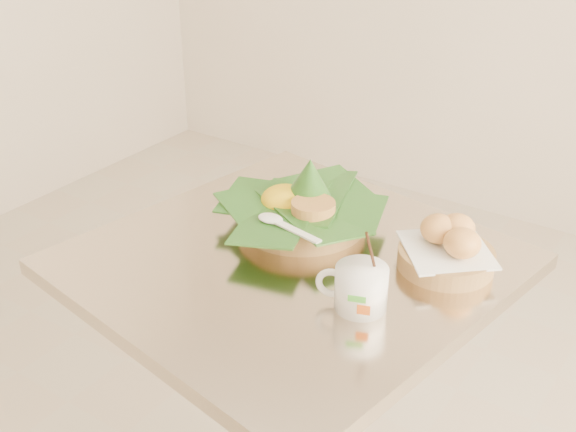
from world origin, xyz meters
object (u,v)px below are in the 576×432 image
Objects in this scene: rice_basket at (302,205)px; bread_basket at (448,249)px; coffee_mug at (360,286)px; cafe_table at (290,353)px.

rice_basket is 0.30m from bread_basket.
rice_basket reaches higher than bread_basket.
cafe_table is at bearing 159.87° from coffee_mug.
coffee_mug is (0.23, -0.18, -0.00)m from rice_basket.
rice_basket is 1.54× the size of bread_basket.
cafe_table is 0.32m from coffee_mug.
coffee_mug reaches higher than bread_basket.
cafe_table is at bearing -151.60° from bread_basket.
bread_basket is at bearing 28.40° from cafe_table.
coffee_mug is (0.18, -0.07, 0.26)m from cafe_table.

